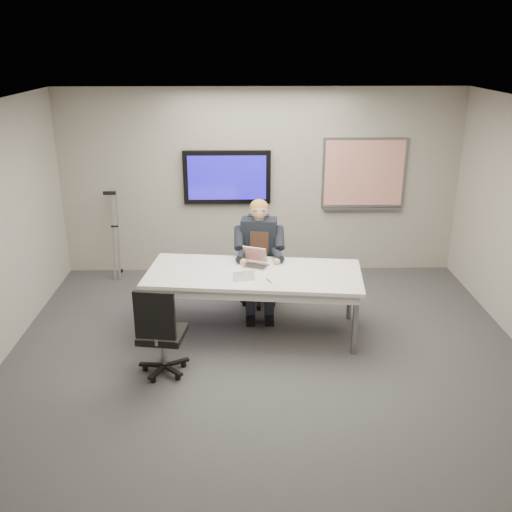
{
  "coord_description": "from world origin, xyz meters",
  "views": [
    {
      "loc": [
        -0.25,
        -5.41,
        3.4
      ],
      "look_at": [
        -0.11,
        1.04,
        0.96
      ],
      "focal_mm": 40.0,
      "sensor_mm": 36.0,
      "label": 1
    }
  ],
  "objects_px": {
    "office_chair_near": "(162,347)",
    "office_chair_far": "(260,282)",
    "conference_table": "(254,279)",
    "seated_person": "(259,269)",
    "laptop": "(255,261)"
  },
  "relations": [
    {
      "from": "conference_table",
      "to": "laptop",
      "type": "relative_size",
      "value": 6.94
    },
    {
      "from": "conference_table",
      "to": "office_chair_far",
      "type": "relative_size",
      "value": 2.72
    },
    {
      "from": "conference_table",
      "to": "seated_person",
      "type": "relative_size",
      "value": 1.79
    },
    {
      "from": "office_chair_far",
      "to": "laptop",
      "type": "relative_size",
      "value": 2.55
    },
    {
      "from": "conference_table",
      "to": "office_chair_near",
      "type": "height_order",
      "value": "office_chair_near"
    },
    {
      "from": "office_chair_near",
      "to": "conference_table",
      "type": "bearing_deg",
      "value": -127.58
    },
    {
      "from": "office_chair_far",
      "to": "office_chair_near",
      "type": "relative_size",
      "value": 0.93
    },
    {
      "from": "office_chair_far",
      "to": "seated_person",
      "type": "height_order",
      "value": "seated_person"
    },
    {
      "from": "office_chair_far",
      "to": "office_chair_near",
      "type": "distance_m",
      "value": 2.11
    },
    {
      "from": "seated_person",
      "to": "office_chair_far",
      "type": "bearing_deg",
      "value": 92.69
    },
    {
      "from": "conference_table",
      "to": "seated_person",
      "type": "height_order",
      "value": "seated_person"
    },
    {
      "from": "office_chair_far",
      "to": "conference_table",
      "type": "bearing_deg",
      "value": -76.96
    },
    {
      "from": "office_chair_near",
      "to": "office_chair_far",
      "type": "bearing_deg",
      "value": -113.16
    },
    {
      "from": "office_chair_near",
      "to": "laptop",
      "type": "distance_m",
      "value": 1.66
    },
    {
      "from": "seated_person",
      "to": "conference_table",
      "type": "bearing_deg",
      "value": -92.28
    }
  ]
}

